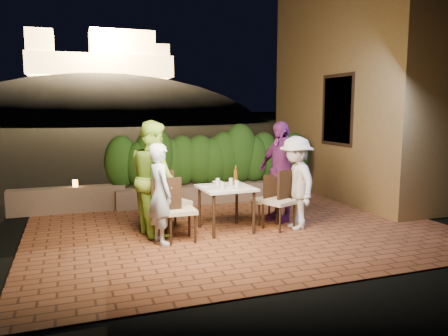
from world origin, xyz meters
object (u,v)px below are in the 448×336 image
diner_green (154,178)px  diner_purple (280,171)px  chair_right_front (279,200)px  parapet_lamp (75,183)px  dining_table (226,209)px  chair_left_back (172,201)px  diner_blue (160,194)px  chair_right_back (265,199)px  beer_bottle (236,176)px  bowl (217,183)px  diner_white (296,183)px  chair_left_front (180,209)px

diner_green → diner_purple: 2.31m
chair_right_front → parapet_lamp: 4.06m
dining_table → parapet_lamp: (-2.35, 2.26, 0.20)m
chair_left_back → diner_blue: 0.67m
diner_blue → chair_right_back: bearing=-85.1°
beer_bottle → diner_purple: diner_purple is taller
beer_bottle → chair_right_back: beer_bottle is taller
bowl → parapet_lamp: (-2.31, 1.95, -0.20)m
diner_white → chair_right_back: bearing=-143.2°
chair_left_back → diner_white: bearing=-36.3°
chair_left_front → beer_bottle: bearing=18.8°
beer_bottle → chair_left_back: bearing=169.4°
diner_white → diner_purple: (-0.01, 0.56, 0.12)m
bowl → chair_left_back: 0.85m
diner_blue → diner_purple: bearing=-85.8°
beer_bottle → bowl: 0.39m
chair_left_front → diner_blue: size_ratio=0.65×
parapet_lamp → bowl: bearing=-40.2°
bowl → parapet_lamp: size_ratio=1.19×
dining_table → chair_right_back: size_ratio=0.97×
dining_table → diner_green: size_ratio=0.45×
dining_table → diner_green: 1.30m
bowl → chair_left_front: 1.04m
diner_green → parapet_lamp: 2.39m
chair_right_front → chair_right_back: size_ratio=1.14×
dining_table → chair_right_back: 0.86m
chair_right_back → diner_white: (0.35, -0.50, 0.35)m
dining_table → chair_right_front: (0.88, -0.19, 0.12)m
bowl → chair_right_back: 0.93m
chair_left_back → parapet_lamp: bearing=103.9°
dining_table → chair_left_front: size_ratio=0.85×
bowl → diner_purple: (1.19, -0.01, 0.14)m
diner_green → diner_purple: size_ratio=1.02×
dining_table → bowl: (-0.04, 0.32, 0.40)m
bowl → diner_purple: bearing=-0.4°
chair_left_front → diner_white: (2.02, 0.03, 0.29)m
beer_bottle → diner_blue: size_ratio=0.22×
chair_left_back → diner_purple: (2.01, 0.07, 0.39)m
diner_green → parapet_lamp: (-1.20, 2.04, -0.36)m
diner_purple → diner_blue: bearing=-90.3°
bowl → chair_right_front: size_ratio=0.17×
diner_green → chair_left_back: bearing=-96.9°
chair_left_front → diner_green: bearing=121.9°
diner_white → chair_left_front: bearing=-86.9°
diner_blue → chair_right_front: bearing=-97.5°
beer_bottle → diner_blue: bearing=-165.5°
diner_blue → diner_purple: size_ratio=0.85×
bowl → diner_white: 1.34m
chair_left_back → parapet_lamp: (-1.50, 2.02, 0.05)m
dining_table → bowl: 0.51m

